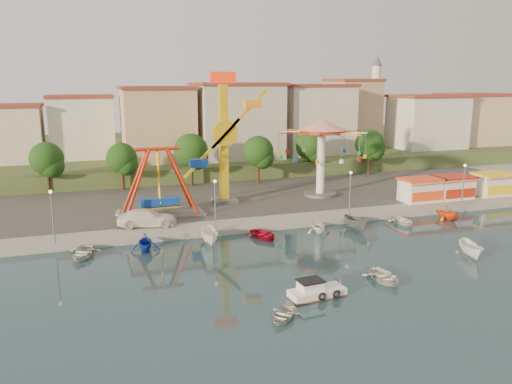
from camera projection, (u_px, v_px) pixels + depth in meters
name	position (u px, v px, depth m)	size (l,w,h in m)	color
ground	(340.00, 267.00, 43.79)	(200.00, 200.00, 0.00)	#122A34
quay_deck	(196.00, 160.00, 101.15)	(200.00, 100.00, 0.60)	#9E998E
asphalt_pad	(241.00, 191.00, 71.44)	(90.00, 28.00, 0.01)	#4C4944
hill_terrace	(191.00, 151.00, 105.52)	(200.00, 60.00, 3.00)	#384C26
pirate_ship_ride	(159.00, 183.00, 57.59)	(10.00, 5.00, 8.00)	#59595E
kamikaze_tower	(227.00, 142.00, 62.97)	(7.32, 3.10, 16.50)	#59595E
wave_swinger	(321.00, 140.00, 66.79)	(11.60, 11.60, 10.40)	#59595E
booth_left	(420.00, 190.00, 64.85)	(5.40, 3.78, 3.08)	white
booth_mid	(453.00, 187.00, 66.44)	(5.40, 3.78, 3.08)	white
booth_right	(493.00, 184.00, 68.50)	(5.40, 3.78, 3.08)	white
lamp_post_0	(53.00, 218.00, 47.75)	(0.14, 0.14, 5.00)	#59595E
lamp_post_1	(215.00, 205.00, 52.69)	(0.14, 0.14, 5.00)	#59595E
lamp_post_2	(350.00, 195.00, 57.63)	(0.14, 0.14, 5.00)	#59595E
lamp_post_3	(463.00, 186.00, 62.57)	(0.14, 0.14, 5.00)	#59595E
tree_0	(46.00, 159.00, 68.82)	(4.60, 4.60, 7.19)	#382314
tree_1	(122.00, 158.00, 71.29)	(4.35, 4.35, 6.80)	#382314
tree_2	(191.00, 150.00, 73.82)	(5.02, 5.02, 7.85)	#382314
tree_3	(258.00, 151.00, 75.65)	(4.68, 4.68, 7.32)	#382314
tree_4	(310.00, 145.00, 81.46)	(4.86, 4.86, 7.60)	#382314
tree_5	(370.00, 144.00, 82.88)	(4.83, 4.83, 7.54)	#382314
building_1	(82.00, 134.00, 83.21)	(12.33, 9.01, 8.63)	silver
building_2	(160.00, 124.00, 87.52)	(11.95, 9.28, 11.23)	tan
building_3	(241.00, 129.00, 89.07)	(12.59, 10.50, 9.20)	beige
building_4	(302.00, 125.00, 96.38)	(10.75, 9.23, 9.24)	beige
building_5	(368.00, 119.00, 98.54)	(12.77, 10.96, 11.21)	tan
building_6	(423.00, 116.00, 100.61)	(8.23, 8.98, 12.36)	silver
building_7	(455.00, 121.00, 109.23)	(11.59, 10.93, 8.76)	beige
minaret	(375.00, 98.00, 102.20)	(2.80, 2.80, 18.00)	silver
cabin_motorboat	(316.00, 292.00, 37.53)	(4.45, 2.03, 1.52)	white
rowboat_a	(384.00, 276.00, 40.56)	(2.72, 3.81, 0.79)	white
rowboat_b	(282.00, 315.00, 34.06)	(2.10, 2.94, 0.61)	silver
skiff	(471.00, 250.00, 46.02)	(1.42, 3.78, 1.46)	white
van	(147.00, 218.00, 53.85)	(2.57, 6.31, 1.83)	white
moored_boat_0	(82.00, 253.00, 46.13)	(2.83, 3.97, 0.82)	silver
moored_boat_1	(145.00, 242.00, 47.82)	(2.81, 3.26, 1.72)	#132BA8
moored_boat_2	(210.00, 236.00, 49.79)	(1.54, 4.10, 1.58)	white
moored_boat_3	(264.00, 235.00, 51.64)	(2.75, 3.85, 0.80)	#B10E24
moored_boat_4	(318.00, 226.00, 53.47)	(2.47, 2.87, 1.51)	white
moored_boat_5	(356.00, 223.00, 54.90)	(1.37, 3.65, 1.41)	slate
moored_boat_6	(403.00, 221.00, 56.86)	(2.52, 3.53, 0.73)	white
moored_boat_7	(447.00, 212.00, 58.62)	(2.77, 3.21, 1.69)	#FE5316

